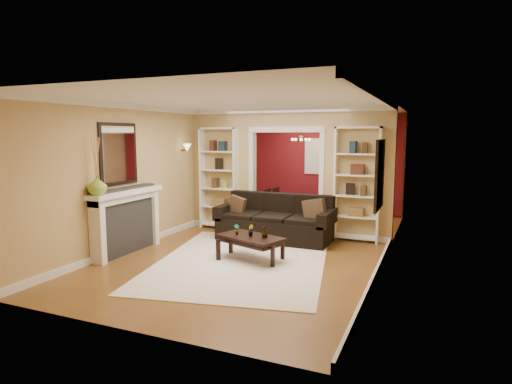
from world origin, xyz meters
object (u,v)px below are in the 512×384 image
at_px(coffee_table, 251,248).
at_px(bookshelf_right, 357,185).
at_px(dining_table, 300,209).
at_px(bookshelf_left, 219,178).
at_px(sofa, 275,218).
at_px(fireplace, 128,222).

relative_size(coffee_table, bookshelf_right, 0.48).
xyz_separation_m(bookshelf_right, dining_table, (-1.68, 1.63, -0.86)).
distance_m(coffee_table, bookshelf_left, 2.82).
bearing_deg(sofa, bookshelf_right, 20.72).
bearing_deg(coffee_table, dining_table, 113.24).
bearing_deg(dining_table, coffee_table, -176.01).
relative_size(sofa, fireplace, 1.39).
height_order(coffee_table, fireplace, fireplace).
relative_size(bookshelf_left, dining_table, 1.42).
relative_size(coffee_table, fireplace, 0.66).
bearing_deg(dining_table, fireplace, 154.77).
bearing_deg(sofa, bookshelf_left, 159.69).
bearing_deg(sofa, fireplace, -137.21).
bearing_deg(coffee_table, bookshelf_left, 148.33).
bearing_deg(bookshelf_left, fireplace, -102.05).
distance_m(coffee_table, dining_table, 3.71).
distance_m(coffee_table, bookshelf_right, 2.68).
relative_size(coffee_table, dining_table, 0.69).
relative_size(bookshelf_right, fireplace, 1.35).
relative_size(sofa, bookshelf_left, 1.03).
xyz_separation_m(sofa, bookshelf_right, (1.53, 0.58, 0.69)).
distance_m(sofa, bookshelf_left, 1.81).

